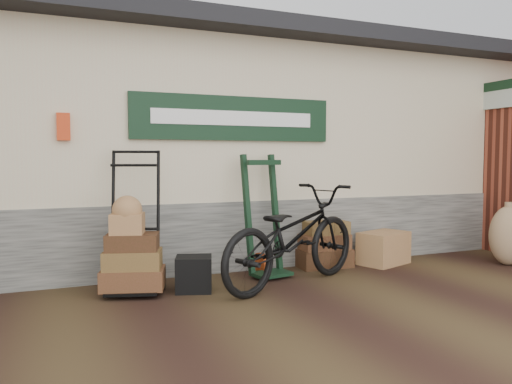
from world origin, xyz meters
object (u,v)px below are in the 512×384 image
Objects in this scene: wicker_hamper at (384,248)px; black_trunk at (194,274)px; porter_trolley at (135,219)px; bicycle at (292,230)px; suitcase_stack at (323,244)px; green_barrow at (264,216)px.

black_trunk is (-2.79, -0.38, -0.03)m from wicker_hamper.
porter_trolley is 0.88m from black_trunk.
suitcase_stack is at bearing -71.72° from bicycle.
wicker_hamper is (3.38, 0.11, -0.57)m from porter_trolley.
green_barrow is 3.89× the size of black_trunk.
suitcase_stack is at bearing 22.98° from porter_trolley.
bicycle is (-0.83, -0.74, 0.32)m from suitcase_stack.
black_trunk is 0.18× the size of bicycle.
green_barrow is 1.04m from suitcase_stack.
green_barrow is at bearing 20.98° from black_trunk.
green_barrow is 1.21m from black_trunk.
porter_trolley is 4.09× the size of black_trunk.
wicker_hamper is at bearing -11.38° from green_barrow.
green_barrow is 2.21× the size of wicker_hamper.
porter_trolley reaches higher than green_barrow.
bicycle is (-1.69, -0.57, 0.41)m from wicker_hamper.
porter_trolley is 2.58m from suitcase_stack.
black_trunk is at bearing -170.26° from green_barrow.
suitcase_stack is at bearing 169.08° from wicker_hamper.
bicycle is (1.69, -0.46, -0.15)m from porter_trolley.
porter_trolley is 2.32× the size of wicker_hamper.
green_barrow is at bearing -170.26° from suitcase_stack.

